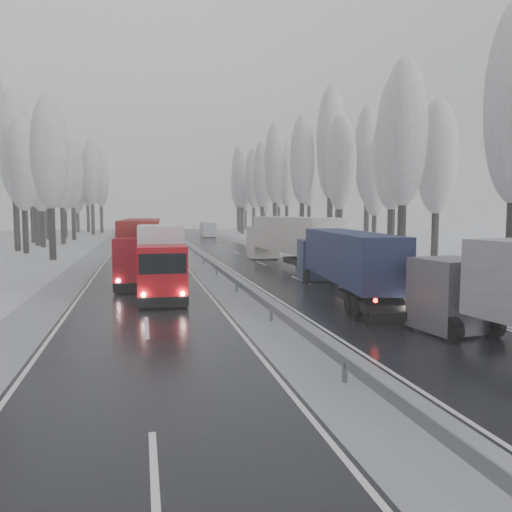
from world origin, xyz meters
name	(u,v)px	position (x,y,z in m)	size (l,w,h in m)	color
ground	(425,451)	(0.00, 0.00, 0.00)	(260.00, 260.00, 0.00)	silver
carriageway_right	(277,270)	(5.25, 30.00, 0.01)	(7.50, 200.00, 0.03)	black
carriageway_left	(144,274)	(-5.25, 30.00, 0.01)	(7.50, 200.00, 0.03)	black
median_slush	(213,272)	(0.00, 30.00, 0.02)	(3.00, 200.00, 0.04)	#999CA1
shoulder_right	(335,269)	(10.20, 30.00, 0.02)	(2.40, 200.00, 0.04)	#999CA1
shoulder_left	(75,276)	(-10.20, 30.00, 0.02)	(2.40, 200.00, 0.04)	#999CA1
median_guardrail	(213,265)	(0.00, 29.99, 0.60)	(0.12, 200.00, 0.76)	slate
tree_18	(404,134)	(14.51, 27.03, 10.70)	(3.60, 3.60, 16.58)	black
tree_19	(437,158)	(20.02, 31.03, 9.42)	(3.60, 3.60, 14.57)	black
tree_20	(392,154)	(17.90, 35.17, 10.14)	(3.60, 3.60, 15.71)	black
tree_21	(393,141)	(20.12, 39.17, 12.00)	(3.60, 3.60, 18.62)	black
tree_22	(341,163)	(17.02, 45.60, 10.24)	(3.60, 3.60, 15.86)	black
tree_23	(375,179)	(23.31, 49.60, 8.77)	(3.60, 3.60, 13.55)	black
tree_24	(331,144)	(17.90, 51.02, 13.19)	(3.60, 3.60, 20.49)	black
tree_25	(368,154)	(24.81, 55.02, 12.52)	(3.60, 3.60, 19.44)	black
tree_26	(302,161)	(17.56, 61.27, 12.10)	(3.60, 3.60, 18.78)	black
tree_27	(338,169)	(24.72, 65.27, 11.36)	(3.60, 3.60, 17.62)	black
tree_28	(275,164)	(16.34, 71.95, 12.64)	(3.60, 3.60, 19.62)	black
tree_29	(309,172)	(23.71, 75.95, 11.67)	(3.60, 3.60, 18.11)	black
tree_30	(262,175)	(16.56, 81.70, 11.52)	(3.60, 3.60, 17.86)	black
tree_31	(287,174)	(22.48, 85.70, 11.97)	(3.60, 3.60, 18.58)	black
tree_32	(254,179)	(16.63, 89.21, 11.18)	(3.60, 3.60, 17.33)	black
tree_33	(264,190)	(19.77, 93.21, 9.26)	(3.60, 3.60, 14.33)	black
tree_34	(242,180)	(15.73, 96.32, 11.37)	(3.60, 3.60, 17.63)	black
tree_35	(279,180)	(24.94, 100.32, 11.77)	(3.60, 3.60, 18.25)	black
tree_36	(239,176)	(17.04, 106.16, 13.02)	(3.60, 3.60, 20.23)	black
tree_37	(264,188)	(24.02, 110.16, 10.56)	(3.60, 3.60, 16.37)	black
tree_38	(238,185)	(18.73, 116.73, 11.59)	(3.60, 3.60, 17.97)	black
tree_39	(246,190)	(21.55, 120.73, 10.45)	(3.60, 3.60, 16.19)	black
tree_62	(49,154)	(-13.94, 43.73, 10.36)	(3.60, 3.60, 16.04)	black
tree_64	(23,165)	(-18.26, 52.71, 9.96)	(3.60, 3.60, 15.42)	black
tree_65	(13,146)	(-20.05, 56.71, 12.55)	(3.60, 3.60, 19.48)	black
tree_66	(41,173)	(-18.16, 62.35, 9.84)	(3.60, 3.60, 15.23)	black
tree_67	(35,166)	(-19.54, 66.35, 11.03)	(3.60, 3.60, 17.09)	black
tree_68	(61,170)	(-16.58, 69.11, 10.75)	(3.60, 3.60, 16.65)	black
tree_69	(31,160)	(-21.42, 73.11, 12.46)	(3.60, 3.60, 19.35)	black
tree_70	(72,173)	(-16.33, 79.19, 11.03)	(3.60, 3.60, 17.09)	black
tree_71	(45,165)	(-21.09, 83.19, 12.63)	(3.60, 3.60, 19.61)	black
tree_72	(64,184)	(-18.93, 88.54, 9.76)	(3.60, 3.60, 15.11)	black
tree_73	(51,178)	(-21.82, 92.54, 11.11)	(3.60, 3.60, 17.22)	black
tree_74	(92,173)	(-15.07, 99.33, 12.67)	(3.60, 3.60, 19.68)	black
tree_75	(48,177)	(-24.20, 103.33, 11.99)	(3.60, 3.60, 18.60)	black
tree_76	(101,179)	(-14.05, 108.72, 11.95)	(3.60, 3.60, 18.55)	black
tree_77	(77,192)	(-19.66, 112.72, 9.26)	(3.60, 3.60, 14.32)	black
tree_78	(87,178)	(-17.56, 115.31, 12.59)	(3.60, 3.60, 19.55)	black
tree_79	(77,186)	(-20.33, 119.31, 11.01)	(3.60, 3.60, 17.07)	black
truck_blue_box	(343,259)	(5.44, 17.11, 2.14)	(3.97, 14.41, 3.66)	#1C2347
truck_cream_box	(288,237)	(7.03, 33.06, 2.50)	(4.12, 16.86, 4.29)	beige
box_truck_distant	(208,230)	(6.73, 84.36, 1.41)	(2.41, 7.46, 2.77)	#ABAFB2
truck_red_white	(160,250)	(-4.29, 23.36, 2.31)	(2.72, 15.49, 3.96)	#BC0A12
truck_red_red	(141,244)	(-5.42, 28.32, 2.43)	(3.22, 16.32, 4.16)	#990812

